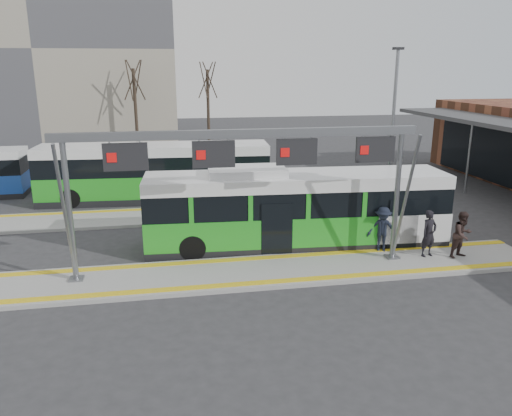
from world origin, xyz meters
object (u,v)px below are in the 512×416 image
(hero_bus, at_px, (296,210))
(passenger_c, at_px, (382,229))
(gantry, at_px, (246,159))
(passenger_a, at_px, (429,233))
(passenger_b, at_px, (463,235))

(hero_bus, bearing_deg, passenger_c, -23.95)
(gantry, bearing_deg, passenger_a, -0.20)
(passenger_a, relative_size, passenger_c, 1.01)
(gantry, height_order, passenger_c, gantry)
(passenger_a, bearing_deg, gantry, 164.01)
(hero_bus, distance_m, passenger_b, 6.71)
(gantry, distance_m, hero_bus, 4.46)
(gantry, bearing_deg, passenger_c, 8.39)
(passenger_b, bearing_deg, passenger_c, 137.73)
(hero_bus, height_order, passenger_c, hero_bus)
(gantry, xyz_separation_m, passenger_a, (7.31, -0.03, -3.21))
(hero_bus, distance_m, passenger_a, 5.45)
(gantry, height_order, passenger_b, gantry)
(passenger_a, height_order, passenger_c, passenger_a)
(hero_bus, height_order, passenger_b, hero_bus)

